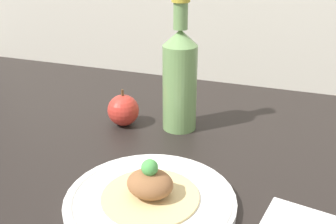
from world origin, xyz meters
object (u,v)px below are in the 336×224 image
object	(u,v)px
plate	(152,201)
plated_food	(152,187)
apple	(123,110)
cider_bottle	(180,78)

from	to	relation	value
plate	plated_food	world-z (taller)	plated_food
apple	plate	bearing A→B (deg)	-55.83
plate	cider_bottle	bearing A→B (deg)	99.85
plated_food	apple	xyz separation A→B (cm)	(-17.65, 25.99, 0.07)
plate	cider_bottle	size ratio (longest dim) A/B	0.95
plate	cider_bottle	distance (cm)	31.37
plate	cider_bottle	xyz separation A→B (cm)	(-5.02, 28.93, 11.06)
plated_food	apple	distance (cm)	31.42
plated_food	cider_bottle	bearing A→B (deg)	99.85
plated_food	apple	size ratio (longest dim) A/B	1.84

